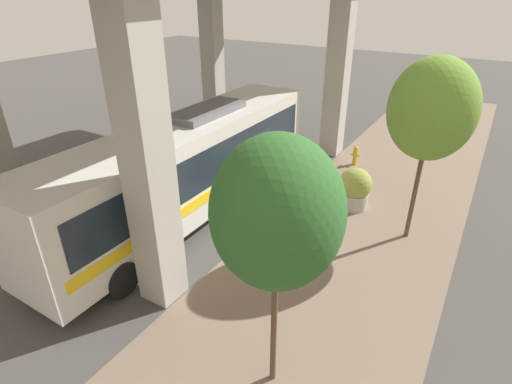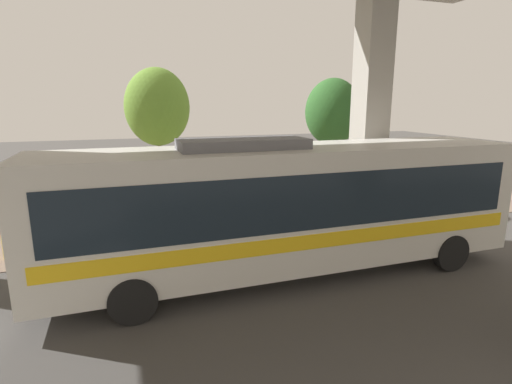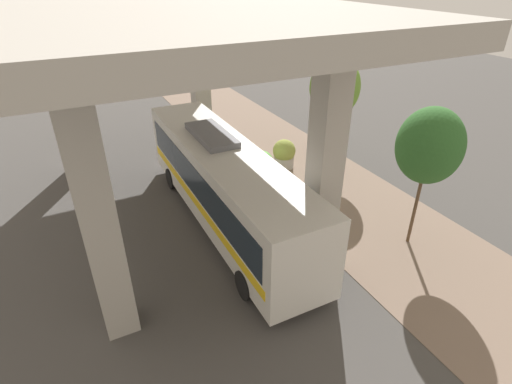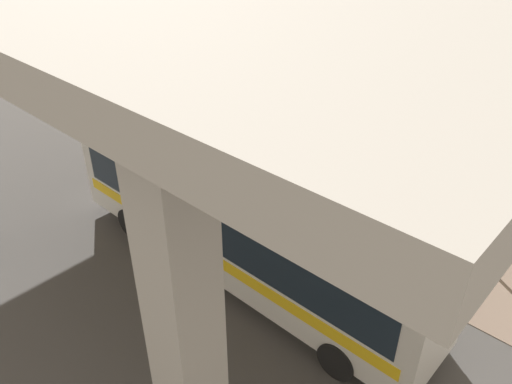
{
  "view_description": "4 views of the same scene",
  "coord_description": "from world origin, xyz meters",
  "px_view_note": "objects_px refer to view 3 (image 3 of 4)",
  "views": [
    {
      "loc": [
        -5.89,
        11.68,
        7.39
      ],
      "look_at": [
        0.57,
        1.05,
        0.87
      ],
      "focal_mm": 28.0,
      "sensor_mm": 36.0,
      "label": 1
    },
    {
      "loc": [
        11.56,
        -1.73,
        4.46
      ],
      "look_at": [
        1.29,
        1.78,
        1.99
      ],
      "focal_mm": 28.0,
      "sensor_mm": 36.0,
      "label": 2
    },
    {
      "loc": [
        7.74,
        15.23,
        9.43
      ],
      "look_at": [
        1.15,
        2.25,
        1.11
      ],
      "focal_mm": 28.0,
      "sensor_mm": 36.0,
      "label": 3
    },
    {
      "loc": [
        10.74,
        10.37,
        10.01
      ],
      "look_at": [
        1.49,
        1.87,
        2.17
      ],
      "focal_mm": 35.0,
      "sensor_mm": 36.0,
      "label": 4
    }
  ],
  "objects_px": {
    "planter_front": "(262,166)",
    "planter_middle": "(284,154)",
    "street_tree_near": "(335,87)",
    "fire_hydrant": "(233,139)",
    "street_tree_far": "(430,146)",
    "bus": "(225,181)"
  },
  "relations": [
    {
      "from": "planter_front",
      "to": "planter_middle",
      "type": "height_order",
      "value": "planter_front"
    },
    {
      "from": "fire_hydrant",
      "to": "planter_middle",
      "type": "height_order",
      "value": "planter_middle"
    },
    {
      "from": "fire_hydrant",
      "to": "street_tree_far",
      "type": "relative_size",
      "value": 0.17
    },
    {
      "from": "street_tree_far",
      "to": "fire_hydrant",
      "type": "bearing_deg",
      "value": -79.14
    },
    {
      "from": "planter_front",
      "to": "street_tree_far",
      "type": "xyz_separation_m",
      "value": [
        -2.75,
        7.05,
        3.22
      ]
    },
    {
      "from": "fire_hydrant",
      "to": "planter_front",
      "type": "relative_size",
      "value": 0.56
    },
    {
      "from": "fire_hydrant",
      "to": "planter_front",
      "type": "height_order",
      "value": "planter_front"
    },
    {
      "from": "planter_middle",
      "to": "street_tree_near",
      "type": "xyz_separation_m",
      "value": [
        -2.16,
        0.95,
        3.48
      ]
    },
    {
      "from": "bus",
      "to": "planter_middle",
      "type": "height_order",
      "value": "bus"
    },
    {
      "from": "street_tree_near",
      "to": "planter_middle",
      "type": "bearing_deg",
      "value": -23.67
    },
    {
      "from": "planter_front",
      "to": "street_tree_far",
      "type": "height_order",
      "value": "street_tree_far"
    },
    {
      "from": "bus",
      "to": "street_tree_far",
      "type": "xyz_separation_m",
      "value": [
        -5.8,
        4.44,
        2.08
      ]
    },
    {
      "from": "planter_middle",
      "to": "street_tree_far",
      "type": "height_order",
      "value": "street_tree_far"
    },
    {
      "from": "planter_middle",
      "to": "fire_hydrant",
      "type": "bearing_deg",
      "value": -72.02
    },
    {
      "from": "planter_middle",
      "to": "street_tree_far",
      "type": "relative_size",
      "value": 0.29
    },
    {
      "from": "fire_hydrant",
      "to": "planter_front",
      "type": "bearing_deg",
      "value": 83.78
    },
    {
      "from": "bus",
      "to": "street_tree_near",
      "type": "height_order",
      "value": "street_tree_near"
    },
    {
      "from": "planter_front",
      "to": "street_tree_far",
      "type": "bearing_deg",
      "value": 111.33
    },
    {
      "from": "planter_front",
      "to": "planter_middle",
      "type": "relative_size",
      "value": 1.02
    },
    {
      "from": "planter_front",
      "to": "planter_middle",
      "type": "bearing_deg",
      "value": -154.34
    },
    {
      "from": "street_tree_far",
      "to": "planter_front",
      "type": "bearing_deg",
      "value": -68.67
    },
    {
      "from": "planter_front",
      "to": "fire_hydrant",
      "type": "bearing_deg",
      "value": -96.22
    }
  ]
}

